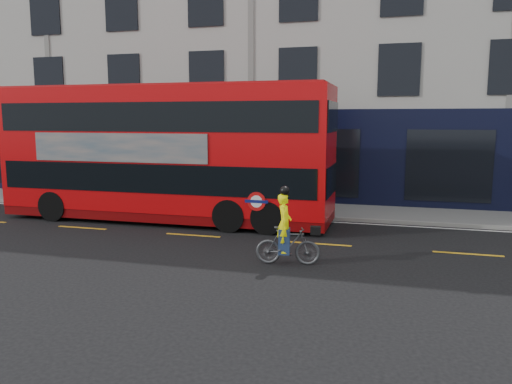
% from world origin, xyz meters
% --- Properties ---
extents(ground, '(120.00, 120.00, 0.00)m').
position_xyz_m(ground, '(0.00, 0.00, 0.00)').
color(ground, black).
rests_on(ground, ground).
extents(pavement, '(60.00, 3.00, 0.12)m').
position_xyz_m(pavement, '(0.00, 6.50, 0.06)').
color(pavement, slate).
rests_on(pavement, ground).
extents(kerb, '(60.00, 0.12, 0.13)m').
position_xyz_m(kerb, '(0.00, 5.00, 0.07)').
color(kerb, gray).
rests_on(kerb, ground).
extents(building_terrace, '(50.00, 10.07, 15.00)m').
position_xyz_m(building_terrace, '(0.00, 12.94, 7.49)').
color(building_terrace, '#A8A69E').
rests_on(building_terrace, ground).
extents(road_edge_line, '(58.00, 0.10, 0.01)m').
position_xyz_m(road_edge_line, '(0.00, 4.70, 0.00)').
color(road_edge_line, silver).
rests_on(road_edge_line, ground).
extents(lane_dashes, '(58.00, 0.12, 0.01)m').
position_xyz_m(lane_dashes, '(0.00, 1.50, 0.00)').
color(lane_dashes, gold).
rests_on(lane_dashes, ground).
extents(bus, '(11.81, 2.76, 4.75)m').
position_xyz_m(bus, '(-1.80, 3.46, 2.44)').
color(bus, red).
rests_on(bus, ground).
extents(cyclist, '(1.66, 0.70, 1.98)m').
position_xyz_m(cyclist, '(3.49, -0.77, 0.66)').
color(cyclist, '#494B4E').
rests_on(cyclist, ground).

